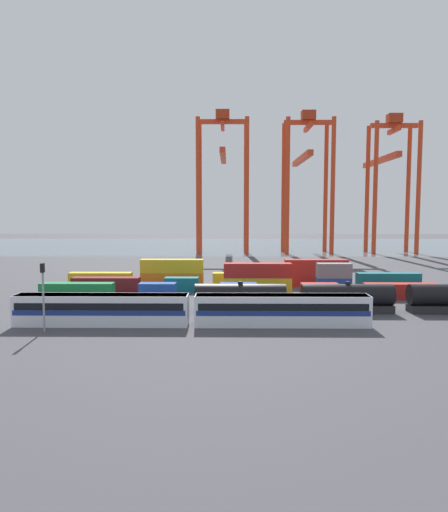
% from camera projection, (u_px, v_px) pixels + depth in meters
% --- Properties ---
extents(ground_plane, '(420.00, 420.00, 0.00)m').
position_uv_depth(ground_plane, '(281.00, 270.00, 118.38)').
color(ground_plane, '#424247').
extents(harbour_water, '(400.00, 110.00, 0.01)m').
position_uv_depth(harbour_water, '(259.00, 245.00, 208.96)').
color(harbour_water, slate).
rests_on(harbour_water, ground_plane).
extents(passenger_train, '(44.47, 3.14, 3.90)m').
position_uv_depth(passenger_train, '(192.00, 309.00, 59.29)').
color(passenger_train, silver).
rests_on(passenger_train, ground_plane).
extents(signal_mast, '(0.36, 0.60, 8.21)m').
position_uv_depth(signal_mast, '(43.00, 288.00, 55.86)').
color(signal_mast, gray).
rests_on(signal_mast, ground_plane).
extents(shipping_container_0, '(12.10, 2.44, 2.60)m').
position_uv_depth(shipping_container_0, '(77.00, 291.00, 78.23)').
color(shipping_container_0, '#197538').
rests_on(shipping_container_0, ground_plane).
extents(shipping_container_1, '(6.04, 2.44, 2.60)m').
position_uv_depth(shipping_container_1, '(158.00, 291.00, 78.07)').
color(shipping_container_1, '#1C4299').
rests_on(shipping_container_1, ground_plane).
extents(shipping_container_2, '(6.04, 2.44, 2.60)m').
position_uv_depth(shipping_container_2, '(238.00, 291.00, 77.91)').
color(shipping_container_2, '#1C4299').
rests_on(shipping_container_2, ground_plane).
extents(shipping_container_3, '(6.04, 2.44, 2.60)m').
position_uv_depth(shipping_container_3, '(319.00, 291.00, 77.75)').
color(shipping_container_3, '#AD211C').
rests_on(shipping_container_3, ground_plane).
extents(shipping_container_4, '(12.10, 2.44, 2.60)m').
position_uv_depth(shipping_container_4, '(401.00, 291.00, 77.59)').
color(shipping_container_4, '#AD211C').
rests_on(shipping_container_4, ground_plane).
extents(shipping_container_5, '(12.10, 2.44, 2.60)m').
position_uv_depth(shipping_container_5, '(106.00, 284.00, 85.04)').
color(shipping_container_5, maroon).
rests_on(shipping_container_5, ground_plane).
extents(shipping_container_6, '(6.04, 2.44, 2.60)m').
position_uv_depth(shipping_container_6, '(182.00, 285.00, 84.88)').
color(shipping_container_6, '#146066').
rests_on(shipping_container_6, ground_plane).
extents(shipping_container_7, '(12.10, 2.44, 2.60)m').
position_uv_depth(shipping_container_7, '(257.00, 285.00, 84.71)').
color(shipping_container_7, gold).
rests_on(shipping_container_7, ground_plane).
extents(shipping_container_8, '(12.10, 2.44, 2.60)m').
position_uv_depth(shipping_container_8, '(258.00, 270.00, 84.48)').
color(shipping_container_8, '#AD211C').
rests_on(shipping_container_8, shipping_container_7).
extents(shipping_container_9, '(6.04, 2.44, 2.60)m').
position_uv_depth(shipping_container_9, '(334.00, 285.00, 84.55)').
color(shipping_container_9, '#1C4299').
rests_on(shipping_container_9, ground_plane).
extents(shipping_container_10, '(6.04, 2.44, 2.60)m').
position_uv_depth(shipping_container_10, '(334.00, 270.00, 84.32)').
color(shipping_container_10, slate).
rests_on(shipping_container_10, shipping_container_9).
extents(shipping_container_11, '(12.10, 2.44, 2.60)m').
position_uv_depth(shipping_container_11, '(101.00, 279.00, 91.92)').
color(shipping_container_11, gold).
rests_on(shipping_container_11, ground_plane).
extents(shipping_container_12, '(12.10, 2.44, 2.60)m').
position_uv_depth(shipping_container_12, '(172.00, 279.00, 91.75)').
color(shipping_container_12, orange).
rests_on(shipping_container_12, ground_plane).
extents(shipping_container_13, '(12.10, 2.44, 2.60)m').
position_uv_depth(shipping_container_13, '(172.00, 266.00, 91.52)').
color(shipping_container_13, gold).
rests_on(shipping_container_13, shipping_container_12).
extents(shipping_container_14, '(12.10, 2.44, 2.60)m').
position_uv_depth(shipping_container_14, '(244.00, 279.00, 91.58)').
color(shipping_container_14, gold).
rests_on(shipping_container_14, ground_plane).
extents(shipping_container_15, '(12.10, 2.44, 2.60)m').
position_uv_depth(shipping_container_15, '(316.00, 279.00, 91.42)').
color(shipping_container_15, '#AD211C').
rests_on(shipping_container_15, ground_plane).
extents(shipping_container_16, '(12.10, 2.44, 2.60)m').
position_uv_depth(shipping_container_16, '(316.00, 266.00, 91.18)').
color(shipping_container_16, '#AD211C').
rests_on(shipping_container_16, shipping_container_15).
extents(shipping_container_17, '(12.10, 2.44, 2.60)m').
position_uv_depth(shipping_container_17, '(388.00, 280.00, 91.25)').
color(shipping_container_17, '#146066').
rests_on(shipping_container_17, ground_plane).
extents(gantry_crane_west, '(18.48, 37.31, 50.23)m').
position_uv_depth(gantry_crane_west, '(223.00, 169.00, 169.87)').
color(gantry_crane_west, red).
rests_on(gantry_crane_west, ground_plane).
extents(gantry_crane_central, '(17.09, 40.35, 49.89)m').
position_uv_depth(gantry_crane_central, '(306.00, 169.00, 169.85)').
color(gantry_crane_central, red).
rests_on(gantry_crane_central, ground_plane).
extents(gantry_crane_east, '(16.45, 40.50, 48.74)m').
position_uv_depth(gantry_crane_east, '(390.00, 171.00, 169.75)').
color(gantry_crane_east, red).
rests_on(gantry_crane_east, ground_plane).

